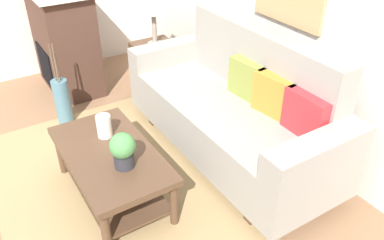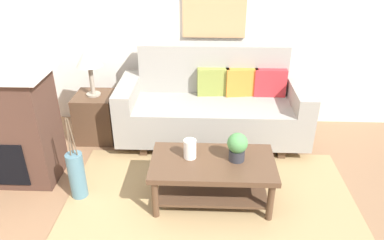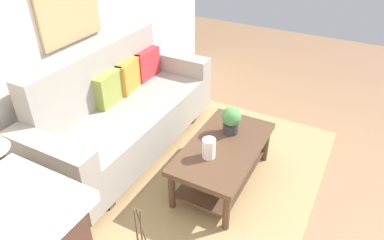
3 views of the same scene
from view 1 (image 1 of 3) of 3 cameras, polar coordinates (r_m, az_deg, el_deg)
name	(u,v)px [view 1 (image 1 of 3)]	position (r m, az deg, el deg)	size (l,w,h in m)	color
ground_plane	(47,221)	(3.15, -20.04, -13.51)	(9.04, 9.04, 0.00)	#8C6647
area_rug	(112,195)	(3.21, -11.42, -10.53)	(2.66, 1.61, 0.01)	#A38456
couch	(234,109)	(3.38, 6.06, 1.51)	(2.12, 0.84, 1.08)	gray
throw_pillow_olive	(248,80)	(3.34, 8.04, 5.77)	(0.36, 0.12, 0.32)	olive
throw_pillow_orange	(275,96)	(3.12, 11.79, 3.42)	(0.36, 0.12, 0.32)	orange
throw_pillow_crimson	(306,115)	(2.93, 16.04, 0.72)	(0.36, 0.12, 0.32)	red
coffee_table	(111,164)	(3.01, -11.54, -6.21)	(1.10, 0.60, 0.43)	#513826
tabletop_vase	(104,126)	(3.06, -12.52, -0.86)	(0.11, 0.11, 0.18)	white
potted_plant_tabletop	(123,149)	(2.70, -9.89, -4.18)	(0.18, 0.18, 0.26)	#2D2D33
side_table	(156,68)	(4.45, -5.12, 7.40)	(0.44, 0.44, 0.56)	#513826
table_lamp	(153,4)	(4.20, -5.61, 16.24)	(0.28, 0.28, 0.57)	gray
fireplace	(64,38)	(4.64, -17.88, 11.13)	(1.02, 0.58, 1.16)	#472D23
floor_vase	(63,102)	(4.06, -18.06, 2.44)	(0.15, 0.15, 0.47)	slate
floor_vase_branch_a	(55,64)	(3.86, -19.01, 7.62)	(0.01, 0.01, 0.36)	brown
floor_vase_branch_b	(56,62)	(3.89, -18.89, 7.84)	(0.01, 0.01, 0.36)	brown
floor_vase_branch_c	(53,63)	(3.89, -19.37, 7.70)	(0.01, 0.01, 0.36)	brown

